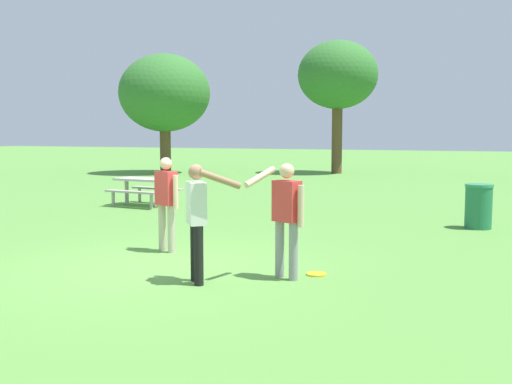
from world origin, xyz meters
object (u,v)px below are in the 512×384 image
person_bystander (197,214)px  tree_broad_center (338,76)px  picnic_table_near (145,186)px  person_catcher (286,212)px  frisbee (316,274)px  tree_tall_left (165,93)px  person_thrower (166,198)px  trash_can_beside_table (479,206)px

person_bystander → tree_broad_center: tree_broad_center is taller
person_bystander → picnic_table_near: 9.02m
person_catcher → frisbee: person_catcher is taller
person_bystander → tree_broad_center: (-3.65, 22.03, 3.84)m
tree_tall_left → person_thrower: bearing=-59.5°
tree_tall_left → frisbee: bearing=-53.9°
tree_tall_left → tree_broad_center: size_ratio=0.90×
person_catcher → person_bystander: (-1.05, -0.68, 0.00)m
person_thrower → person_catcher: bearing=-22.7°
person_bystander → tree_tall_left: tree_tall_left is taller
person_bystander → tree_broad_center: size_ratio=0.25×
person_catcher → trash_can_beside_table: bearing=67.4°
frisbee → person_bystander: bearing=-142.8°
picnic_table_near → tree_broad_center: 15.51m
person_thrower → tree_broad_center: size_ratio=0.25×
tree_broad_center → tree_tall_left: bearing=-158.4°
person_bystander → tree_broad_center: bearing=99.4°
picnic_table_near → tree_broad_center: tree_broad_center is taller
person_thrower → person_catcher: size_ratio=1.00×
person_catcher → picnic_table_near: (-6.45, 6.53, -0.40)m
trash_can_beside_table → tree_broad_center: 17.67m
person_catcher → tree_tall_left: (-12.64, 18.21, 2.99)m
person_thrower → picnic_table_near: 6.72m
person_thrower → picnic_table_near: (-3.89, 5.47, -0.38)m
person_thrower → trash_can_beside_table: (4.95, 4.69, -0.46)m
frisbee → tree_tall_left: tree_tall_left is taller
person_bystander → frisbee: (1.39, 1.05, -0.95)m
trash_can_beside_table → frisbee: bearing=-110.9°
frisbee → tree_tall_left: size_ratio=0.05×
person_thrower → trash_can_beside_table: bearing=43.4°
person_bystander → picnic_table_near: size_ratio=0.89×
picnic_table_near → person_bystander: bearing=-53.2°
person_thrower → frisbee: (2.90, -0.69, -0.93)m
person_bystander → picnic_table_near: person_bystander is taller
frisbee → picnic_table_near: size_ratio=0.16×
person_catcher → picnic_table_near: size_ratio=0.89×
person_thrower → picnic_table_near: bearing=125.5°
person_catcher → tree_broad_center: (-4.70, 21.35, 3.84)m
person_thrower → person_bystander: bearing=-49.2°
person_catcher → tree_broad_center: 22.19m
person_bystander → person_catcher: bearing=32.9°
person_bystander → tree_tall_left: bearing=121.5°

